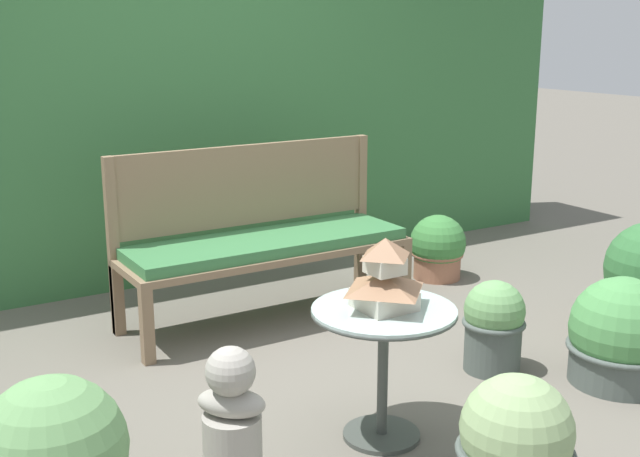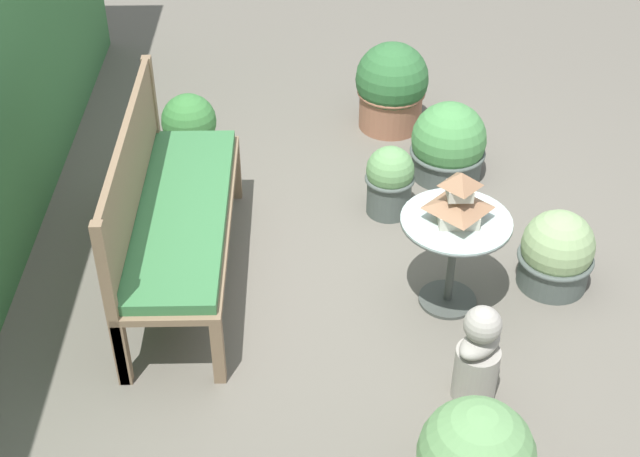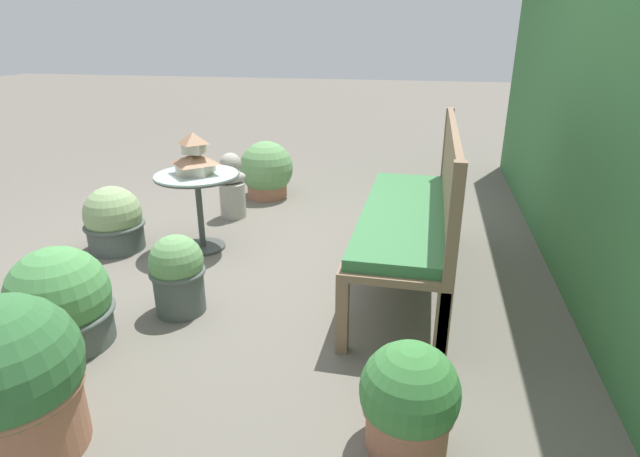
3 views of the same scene
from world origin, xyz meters
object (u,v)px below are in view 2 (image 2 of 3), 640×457
at_px(patio_table, 454,238).
at_px(garden_bust, 478,356).
at_px(potted_plant_bench_right, 390,180).
at_px(pagoda_birdhouse, 459,200).
at_px(potted_plant_bench_left, 448,145).
at_px(potted_plant_hedge_corner, 556,253).
at_px(garden_bench, 183,217).
at_px(potted_plant_patio_mid, 392,88).
at_px(potted_plant_table_near, 189,126).

bearing_deg(patio_table, garden_bust, -177.40).
bearing_deg(potted_plant_bench_right, pagoda_birdhouse, -163.12).
bearing_deg(potted_plant_bench_left, potted_plant_hedge_corner, -158.28).
distance_m(patio_table, potted_plant_bench_left, 1.31).
bearing_deg(pagoda_birdhouse, garden_bench, 80.68).
distance_m(pagoda_birdhouse, potted_plant_bench_right, 1.01).
bearing_deg(garden_bust, potted_plant_patio_mid, 50.93).
bearing_deg(pagoda_birdhouse, potted_plant_bench_left, -7.17).
relative_size(garden_bench, patio_table, 2.84).
xyz_separation_m(patio_table, potted_plant_patio_mid, (1.94, 0.16, -0.13)).
relative_size(garden_bust, potted_plant_hedge_corner, 1.19).
distance_m(potted_plant_table_near, potted_plant_bench_left, 1.77).
height_order(potted_plant_table_near, potted_plant_bench_left, potted_plant_bench_left).
distance_m(potted_plant_hedge_corner, potted_plant_bench_right, 1.14).
distance_m(patio_table, potted_plant_hedge_corner, 0.67).
bearing_deg(potted_plant_bench_right, garden_bench, 117.36).
distance_m(pagoda_birdhouse, potted_plant_patio_mid, 1.98).
bearing_deg(garden_bench, potted_plant_bench_left, -57.39).
bearing_deg(potted_plant_bench_right, potted_plant_patio_mid, -5.30).
bearing_deg(garden_bust, potted_plant_hedge_corner, 11.89).
xyz_separation_m(garden_bench, patio_table, (-0.24, -1.47, 0.01)).
xyz_separation_m(patio_table, pagoda_birdhouse, (0.00, 0.00, 0.25)).
relative_size(pagoda_birdhouse, potted_plant_table_near, 0.67).
relative_size(patio_table, potted_plant_bench_right, 1.28).
xyz_separation_m(potted_plant_bench_left, potted_plant_patio_mid, (0.65, 0.32, 0.08)).
distance_m(garden_bench, potted_plant_patio_mid, 2.14).
bearing_deg(garden_bench, potted_plant_hedge_corner, -92.69).
bearing_deg(potted_plant_patio_mid, potted_plant_table_near, 103.25).
height_order(garden_bench, pagoda_birdhouse, pagoda_birdhouse).
relative_size(garden_bust, potted_plant_patio_mid, 0.88).
bearing_deg(garden_bench, potted_plant_table_near, 4.75).
height_order(patio_table, pagoda_birdhouse, pagoda_birdhouse).
distance_m(potted_plant_bench_right, potted_plant_table_near, 1.51).
bearing_deg(potted_plant_bench_left, garden_bench, 122.61).
relative_size(garden_bench, potted_plant_table_near, 3.85).
distance_m(pagoda_birdhouse, potted_plant_bench_left, 1.38).
distance_m(patio_table, pagoda_birdhouse, 0.25).
height_order(garden_bench, potted_plant_patio_mid, potted_plant_patio_mid).
xyz_separation_m(pagoda_birdhouse, potted_plant_hedge_corner, (0.14, -0.62, -0.48)).
relative_size(pagoda_birdhouse, potted_plant_bench_right, 0.63).
xyz_separation_m(garden_bust, potted_plant_bench_left, (1.98, -0.13, -0.04)).
bearing_deg(potted_plant_patio_mid, patio_table, -175.18).
bearing_deg(patio_table, potted_plant_bench_left, -7.17).
distance_m(potted_plant_bench_right, potted_plant_bench_left, 0.60).
height_order(garden_bench, potted_plant_bench_right, garden_bench).
xyz_separation_m(patio_table, potted_plant_bench_left, (1.28, -0.16, -0.22)).
bearing_deg(pagoda_birdhouse, patio_table, 0.00).
relative_size(patio_table, potted_plant_table_near, 1.35).
height_order(patio_table, potted_plant_patio_mid, potted_plant_patio_mid).
distance_m(patio_table, garden_bust, 0.72).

